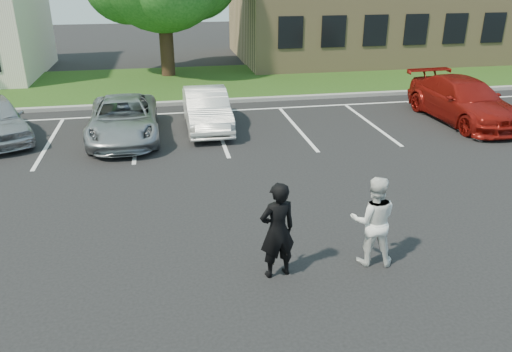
{
  "coord_description": "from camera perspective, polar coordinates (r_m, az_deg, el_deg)",
  "views": [
    {
      "loc": [
        -1.79,
        -8.53,
        5.35
      ],
      "look_at": [
        0.0,
        1.0,
        1.25
      ],
      "focal_mm": 35.0,
      "sensor_mm": 36.0,
      "label": 1
    }
  ],
  "objects": [
    {
      "name": "grass_strip",
      "position": [
        25.16,
        -6.43,
        10.6
      ],
      "size": [
        44.0,
        8.0,
        0.08
      ],
      "primitive_type": "cube",
      "color": "#1E4111",
      "rests_on": "ground"
    },
    {
      "name": "curb",
      "position": [
        21.27,
        -5.54,
        8.46
      ],
      "size": [
        40.0,
        0.3,
        0.15
      ],
      "primitive_type": "cube",
      "color": "gray",
      "rests_on": "ground"
    },
    {
      "name": "man_black_suit",
      "position": [
        9.07,
        2.46,
        -6.23
      ],
      "size": [
        0.76,
        0.58,
        1.88
      ],
      "primitive_type": "imported",
      "rotation": [
        0.0,
        0.0,
        3.35
      ],
      "color": "black",
      "rests_on": "ground"
    },
    {
      "name": "car_red_compact",
      "position": [
        20.05,
        22.62,
        7.97
      ],
      "size": [
        2.42,
        5.42,
        1.54
      ],
      "primitive_type": "imported",
      "rotation": [
        0.0,
        0.0,
        0.05
      ],
      "color": "maroon",
      "rests_on": "ground"
    },
    {
      "name": "man_white_shirt",
      "position": [
        9.72,
        13.23,
        -5.01
      ],
      "size": [
        1.01,
        0.87,
        1.8
      ],
      "primitive_type": "imported",
      "rotation": [
        0.0,
        0.0,
        2.89
      ],
      "color": "white",
      "rests_on": "ground"
    },
    {
      "name": "car_white_sedan",
      "position": [
        17.79,
        -5.67,
        7.62
      ],
      "size": [
        1.49,
        4.2,
        1.38
      ],
      "primitive_type": "imported",
      "rotation": [
        0.0,
        0.0,
        0.01
      ],
      "color": "silver",
      "rests_on": "ground"
    },
    {
      "name": "ground_plane",
      "position": [
        10.23,
        1.05,
        -8.62
      ],
      "size": [
        90.0,
        90.0,
        0.0
      ],
      "primitive_type": "plane",
      "color": "black",
      "rests_on": "ground"
    },
    {
      "name": "stall_lines",
      "position": [
        18.56,
        -0.29,
        6.18
      ],
      "size": [
        34.0,
        5.36,
        0.01
      ],
      "color": "white",
      "rests_on": "ground"
    },
    {
      "name": "car_silver_minivan",
      "position": [
        17.18,
        -14.91,
        6.32
      ],
      "size": [
        2.31,
        4.85,
        1.34
      ],
      "primitive_type": "imported",
      "rotation": [
        0.0,
        0.0,
        0.02
      ],
      "color": "#9C9FA3",
      "rests_on": "ground"
    }
  ]
}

